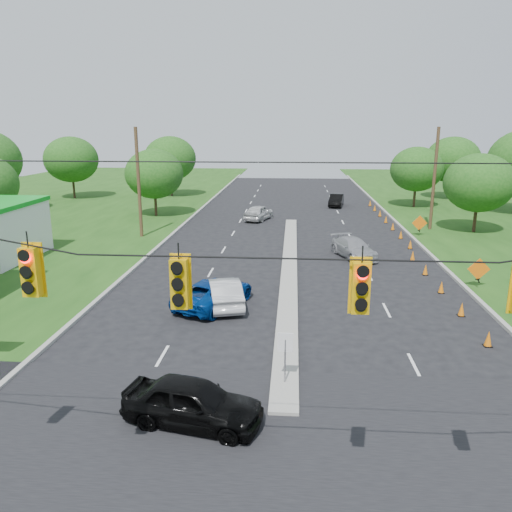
{
  "coord_description": "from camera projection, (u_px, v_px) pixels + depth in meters",
  "views": [
    {
      "loc": [
        0.19,
        -10.16,
        9.03
      ],
      "look_at": [
        -1.61,
        13.68,
        2.8
      ],
      "focal_mm": 35.0,
      "sensor_mm": 36.0,
      "label": 1
    }
  ],
  "objects": [
    {
      "name": "ground",
      "position": [
        280.0,
        510.0,
        12.1
      ],
      "size": [
        160.0,
        160.0,
        0.0
      ],
      "primitive_type": "plane",
      "color": "black",
      "rests_on": "ground"
    },
    {
      "name": "cross_street",
      "position": [
        280.0,
        510.0,
        12.1
      ],
      "size": [
        160.0,
        14.0,
        0.02
      ],
      "primitive_type": "cube",
      "color": "black",
      "rests_on": "ground"
    },
    {
      "name": "curb_left",
      "position": [
        170.0,
        237.0,
        41.78
      ],
      "size": [
        0.25,
        110.0,
        0.16
      ],
      "primitive_type": "cube",
      "color": "gray",
      "rests_on": "ground"
    },
    {
      "name": "curb_right",
      "position": [
        416.0,
        242.0,
        40.3
      ],
      "size": [
        0.25,
        110.0,
        0.16
      ],
      "primitive_type": "cube",
      "color": "gray",
      "rests_on": "ground"
    },
    {
      "name": "median",
      "position": [
        289.0,
        270.0,
        32.36
      ],
      "size": [
        1.0,
        34.0,
        0.18
      ],
      "primitive_type": "cube",
      "color": "gray",
      "rests_on": "ground"
    },
    {
      "name": "median_sign",
      "position": [
        285.0,
        349.0,
        17.52
      ],
      "size": [
        0.55,
        0.06,
        2.05
      ],
      "color": "gray",
      "rests_on": "ground"
    },
    {
      "name": "signal_span",
      "position": [
        279.0,
        338.0,
        9.88
      ],
      "size": [
        25.6,
        0.32,
        9.0
      ],
      "color": "#422D1C",
      "rests_on": "ground"
    },
    {
      "name": "utility_pole_far_left",
      "position": [
        139.0,
        183.0,
        40.82
      ],
      "size": [
        0.28,
        0.28,
        9.0
      ],
      "primitive_type": "cylinder",
      "color": "#422D1C",
      "rests_on": "ground"
    },
    {
      "name": "utility_pole_far_right",
      "position": [
        434.0,
        179.0,
        43.82
      ],
      "size": [
        0.28,
        0.28,
        9.0
      ],
      "primitive_type": "cylinder",
      "color": "#422D1C",
      "rests_on": "ground"
    },
    {
      "name": "cone_2",
      "position": [
        488.0,
        339.0,
        21.03
      ],
      "size": [
        0.32,
        0.32,
        0.7
      ],
      "primitive_type": "cone",
      "color": "orange",
      "rests_on": "ground"
    },
    {
      "name": "cone_3",
      "position": [
        462.0,
        309.0,
        24.41
      ],
      "size": [
        0.32,
        0.32,
        0.7
      ],
      "primitive_type": "cone",
      "color": "orange",
      "rests_on": "ground"
    },
    {
      "name": "cone_4",
      "position": [
        441.0,
        287.0,
        27.79
      ],
      "size": [
        0.32,
        0.32,
        0.7
      ],
      "primitive_type": "cone",
      "color": "orange",
      "rests_on": "ground"
    },
    {
      "name": "cone_5",
      "position": [
        426.0,
        270.0,
        31.16
      ],
      "size": [
        0.32,
        0.32,
        0.7
      ],
      "primitive_type": "cone",
      "color": "orange",
      "rests_on": "ground"
    },
    {
      "name": "cone_6",
      "position": [
        413.0,
        256.0,
        34.54
      ],
      "size": [
        0.32,
        0.32,
        0.7
      ],
      "primitive_type": "cone",
      "color": "orange",
      "rests_on": "ground"
    },
    {
      "name": "cone_7",
      "position": [
        410.0,
        244.0,
        37.88
      ],
      "size": [
        0.32,
        0.32,
        0.7
      ],
      "primitive_type": "cone",
      "color": "orange",
      "rests_on": "ground"
    },
    {
      "name": "cone_8",
      "position": [
        401.0,
        235.0,
        41.25
      ],
      "size": [
        0.32,
        0.32,
        0.7
      ],
      "primitive_type": "cone",
      "color": "orange",
      "rests_on": "ground"
    },
    {
      "name": "cone_9",
      "position": [
        393.0,
        226.0,
        44.63
      ],
      "size": [
        0.32,
        0.32,
        0.7
      ],
      "primitive_type": "cone",
      "color": "orange",
      "rests_on": "ground"
    },
    {
      "name": "cone_10",
      "position": [
        386.0,
        219.0,
        48.01
      ],
      "size": [
        0.32,
        0.32,
        0.7
      ],
      "primitive_type": "cone",
      "color": "orange",
      "rests_on": "ground"
    },
    {
      "name": "cone_11",
      "position": [
        380.0,
        213.0,
        51.38
      ],
      "size": [
        0.32,
        0.32,
        0.7
      ],
      "primitive_type": "cone",
      "color": "orange",
      "rests_on": "ground"
    },
    {
      "name": "cone_12",
      "position": [
        375.0,
        208.0,
        54.76
      ],
      "size": [
        0.32,
        0.32,
        0.7
      ],
      "primitive_type": "cone",
      "color": "orange",
      "rests_on": "ground"
    },
    {
      "name": "cone_13",
      "position": [
        370.0,
        203.0,
        58.14
      ],
      "size": [
        0.32,
        0.32,
        0.7
      ],
      "primitive_type": "cone",
      "color": "orange",
      "rests_on": "ground"
    },
    {
      "name": "work_sign_1",
      "position": [
        479.0,
        270.0,
        28.4
      ],
      "size": [
        1.27,
        0.58,
        1.37
      ],
      "color": "black",
      "rests_on": "ground"
    },
    {
      "name": "work_sign_2",
      "position": [
        419.0,
        224.0,
        41.91
      ],
      "size": [
        1.27,
        0.58,
        1.37
      ],
      "color": "black",
      "rests_on": "ground"
    },
    {
      "name": "tree_4",
      "position": [
        71.0,
        159.0,
        63.07
      ],
      "size": [
        6.72,
        6.72,
        7.84
      ],
      "color": "black",
      "rests_on": "ground"
    },
    {
      "name": "tree_5",
      "position": [
        154.0,
        174.0,
        50.62
      ],
      "size": [
        5.88,
        5.88,
        6.86
      ],
      "color": "black",
      "rests_on": "ground"
    },
    {
      "name": "tree_6",
      "position": [
        170.0,
        158.0,
        65.08
      ],
      "size": [
        6.72,
        6.72,
        7.84
      ],
      "color": "black",
      "rests_on": "ground"
    },
    {
      "name": "tree_9",
      "position": [
        479.0,
        183.0,
        42.64
      ],
      "size": [
        5.88,
        5.88,
        6.86
      ],
      "color": "black",
      "rests_on": "ground"
    },
    {
      "name": "tree_11",
      "position": [
        453.0,
        160.0,
        62.45
      ],
      "size": [
        6.72,
        6.72,
        7.84
      ],
      "color": "black",
      "rests_on": "ground"
    },
    {
      "name": "tree_12",
      "position": [
        417.0,
        169.0,
        56.29
      ],
      "size": [
        5.88,
        5.88,
        6.86
      ],
      "color": "black",
      "rests_on": "ground"
    },
    {
      "name": "black_sedan",
      "position": [
        193.0,
        402.0,
        15.43
      ],
      "size": [
        4.68,
        2.63,
        1.5
      ],
      "primitive_type": "imported",
      "rotation": [
        0.0,
        0.0,
        1.37
      ],
      "color": "black",
      "rests_on": "ground"
    },
    {
      "name": "white_sedan",
      "position": [
        224.0,
        292.0,
        25.74
      ],
      "size": [
        2.66,
        4.73,
        1.48
      ],
      "primitive_type": "imported",
      "rotation": [
        0.0,
        0.0,
        3.4
      ],
      "color": "#B7B7B7",
      "rests_on": "ground"
    },
    {
      "name": "blue_pickup",
      "position": [
        214.0,
        293.0,
        25.72
      ],
      "size": [
        4.18,
        5.61,
        1.42
      ],
      "primitive_type": "imported",
      "rotation": [
        0.0,
        0.0,
        2.73
      ],
      "color": "navy",
      "rests_on": "ground"
    },
    {
      "name": "silver_car_far",
      "position": [
        354.0,
        248.0,
        35.29
      ],
      "size": [
        3.38,
        5.05,
        1.36
      ],
      "primitive_type": "imported",
      "rotation": [
        0.0,
        0.0,
        0.35
      ],
      "color": "gray",
      "rests_on": "ground"
    },
    {
      "name": "silver_car_oncoming",
      "position": [
        259.0,
        212.0,
        49.36
      ],
      "size": [
        3.07,
        4.79,
        1.52
      ],
      "primitive_type": "imported",
      "rotation": [
        0.0,
        0.0,
        2.83
      ],
      "color": "#BBBBBB",
      "rests_on": "ground"
    },
    {
      "name": "dark_car_receding",
      "position": [
        336.0,
        200.0,
        57.92
      ],
      "size": [
        2.15,
        4.43,
        1.4
      ],
      "primitive_type": "imported",
      "rotation": [
        0.0,
        0.0,
        -0.16
      ],
      "color": "black",
      "rests_on": "ground"
    }
  ]
}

